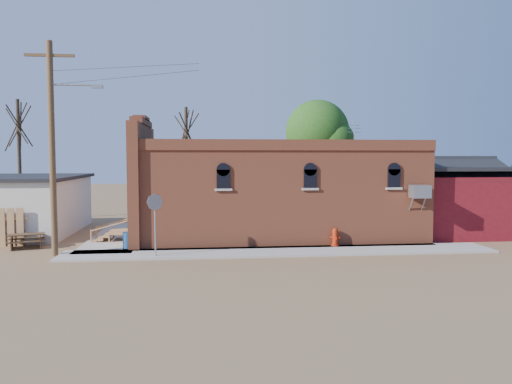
{
  "coord_description": "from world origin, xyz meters",
  "views": [
    {
      "loc": [
        -1.93,
        -20.56,
        4.19
      ],
      "look_at": [
        0.8,
        4.85,
        2.4
      ],
      "focal_mm": 35.0,
      "sensor_mm": 36.0,
      "label": 1
    }
  ],
  "objects": [
    {
      "name": "sidewalk_south",
      "position": [
        1.5,
        0.9,
        0.04
      ],
      "size": [
        19.0,
        2.2,
        0.08
      ],
      "primitive_type": "cube",
      "color": "#9E9991",
      "rests_on": "ground"
    },
    {
      "name": "tree_leafy",
      "position": [
        6.0,
        13.5,
        5.93
      ],
      "size": [
        4.4,
        4.4,
        8.15
      ],
      "color": "#433726",
      "rests_on": "ground"
    },
    {
      "name": "stop_sign",
      "position": [
        -3.91,
        0.37,
        2.08
      ],
      "size": [
        0.63,
        0.42,
        2.6
      ],
      "rotation": [
        0.0,
        0.0,
        0.12
      ],
      "color": "gray",
      "rests_on": "sidewalk_south"
    },
    {
      "name": "ground",
      "position": [
        0.0,
        0.0,
        0.0
      ],
      "size": [
        120.0,
        120.0,
        0.0
      ],
      "primitive_type": "plane",
      "color": "brown",
      "rests_on": "ground"
    },
    {
      "name": "tree_bare_near",
      "position": [
        -3.0,
        13.0,
        5.96
      ],
      "size": [
        2.8,
        2.8,
        7.65
      ],
      "color": "#433726",
      "rests_on": "ground"
    },
    {
      "name": "sidewalk_west",
      "position": [
        -6.3,
        6.0,
        0.04
      ],
      "size": [
        2.6,
        10.0,
        0.08
      ],
      "primitive_type": "cube",
      "color": "#9E9991",
      "rests_on": "ground"
    },
    {
      "name": "fire_hydrant",
      "position": [
        4.15,
        1.8,
        0.49
      ],
      "size": [
        0.48,
        0.47,
        0.83
      ],
      "rotation": [
        0.0,
        0.0,
        -0.3
      ],
      "color": "#A52109",
      "rests_on": "sidewalk_south"
    },
    {
      "name": "tree_bare_far",
      "position": [
        -14.0,
        14.0,
        6.36
      ],
      "size": [
        2.8,
        2.8,
        8.16
      ],
      "color": "#433726",
      "rests_on": "ground"
    },
    {
      "name": "trash_barrel",
      "position": [
        -5.3,
        2.26,
        0.44
      ],
      "size": [
        0.61,
        0.61,
        0.73
      ],
      "primitive_type": "cylinder",
      "rotation": [
        0.0,
        0.0,
        -0.36
      ],
      "color": "navy",
      "rests_on": "sidewalk_west"
    },
    {
      "name": "red_shed",
      "position": [
        11.5,
        5.5,
        2.27
      ],
      "size": [
        5.4,
        6.4,
        4.3
      ],
      "color": "#5D1017",
      "rests_on": "ground"
    },
    {
      "name": "utility_pole",
      "position": [
        -8.14,
        1.2,
        4.77
      ],
      "size": [
        3.12,
        0.26,
        9.0
      ],
      "color": "#49321D",
      "rests_on": "ground"
    },
    {
      "name": "picnic_table",
      "position": [
        -10.04,
        3.2,
        0.43
      ],
      "size": [
        1.86,
        1.6,
        0.66
      ],
      "rotation": [
        0.0,
        0.0,
        0.29
      ],
      "color": "#4D341F",
      "rests_on": "ground"
    },
    {
      "name": "brick_bar",
      "position": [
        1.64,
        5.49,
        2.34
      ],
      "size": [
        16.4,
        7.97,
        6.3
      ],
      "color": "#B85938",
      "rests_on": "ground"
    }
  ]
}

